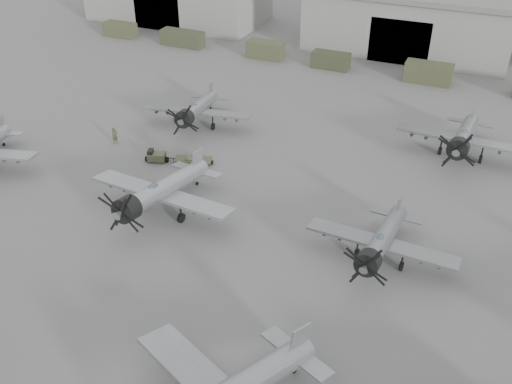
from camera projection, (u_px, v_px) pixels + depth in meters
ground at (206, 349)px, 35.49m from camera, size 220.00×220.00×0.00m
hangar_center at (410, 19)px, 80.77m from camera, size 29.00×14.80×8.70m
support_truck_0 at (120, 30)px, 87.48m from camera, size 5.04×2.20×2.09m
support_truck_1 at (182, 38)px, 83.70m from camera, size 6.51×2.20×2.22m
support_truck_2 at (266, 50)px, 79.15m from camera, size 5.16×2.20×2.37m
support_truck_3 at (331, 60)px, 76.02m from camera, size 5.02×2.20×2.09m
support_truck_4 at (428, 73)px, 71.55m from camera, size 5.83×2.20×2.53m
aircraft_mid_1 at (158, 192)px, 46.25m from camera, size 13.05×11.74×5.21m
aircraft_mid_2 at (381, 242)px, 41.24m from camera, size 11.25×10.13×4.50m
aircraft_far_0 at (196, 110)px, 60.19m from camera, size 11.83×10.65×4.70m
aircraft_far_1 at (464, 138)px, 54.44m from camera, size 12.72×11.45×5.09m
tug_trailer at (170, 158)px, 54.91m from camera, size 6.25×3.05×1.25m
ground_crew at (115, 136)px, 57.93m from camera, size 0.60×0.73×1.74m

